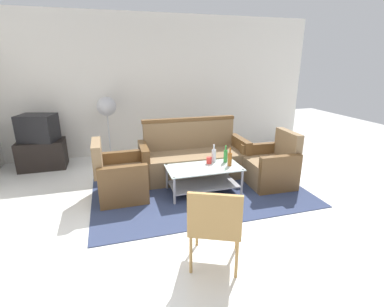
{
  "coord_description": "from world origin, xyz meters",
  "views": [
    {
      "loc": [
        -1.17,
        -3.0,
        1.91
      ],
      "look_at": [
        -0.09,
        0.68,
        0.65
      ],
      "focal_mm": 26.59,
      "sensor_mm": 36.0,
      "label": 1
    }
  ],
  "objects_px": {
    "coffee_table": "(204,175)",
    "tv_stand": "(42,154)",
    "armchair_right": "(271,167)",
    "bottle_clear": "(214,155)",
    "couch": "(193,158)",
    "wicker_chair": "(215,222)",
    "cup": "(209,160)",
    "armchair_left": "(120,178)",
    "pedestal_fan": "(107,110)",
    "bottle_brown": "(230,159)",
    "television": "(38,128)",
    "bottle_green": "(226,156)"
  },
  "relations": [
    {
      "from": "bottle_green",
      "to": "bottle_clear",
      "type": "height_order",
      "value": "bottle_clear"
    },
    {
      "from": "bottle_clear",
      "to": "couch",
      "type": "bearing_deg",
      "value": 109.81
    },
    {
      "from": "cup",
      "to": "wicker_chair",
      "type": "distance_m",
      "value": 1.79
    },
    {
      "from": "coffee_table",
      "to": "bottle_brown",
      "type": "relative_size",
      "value": 3.96
    },
    {
      "from": "cup",
      "to": "armchair_left",
      "type": "bearing_deg",
      "value": 176.49
    },
    {
      "from": "armchair_left",
      "to": "bottle_green",
      "type": "distance_m",
      "value": 1.62
    },
    {
      "from": "couch",
      "to": "coffee_table",
      "type": "relative_size",
      "value": 1.65
    },
    {
      "from": "wicker_chair",
      "to": "armchair_right",
      "type": "bearing_deg",
      "value": 70.45
    },
    {
      "from": "couch",
      "to": "armchair_left",
      "type": "xyz_separation_m",
      "value": [
        -1.25,
        -0.47,
        -0.03
      ]
    },
    {
      "from": "coffee_table",
      "to": "bottle_green",
      "type": "bearing_deg",
      "value": 14.71
    },
    {
      "from": "armchair_right",
      "to": "wicker_chair",
      "type": "relative_size",
      "value": 1.01
    },
    {
      "from": "tv_stand",
      "to": "wicker_chair",
      "type": "xyz_separation_m",
      "value": [
        2.1,
        -3.41,
        0.23
      ]
    },
    {
      "from": "bottle_clear",
      "to": "cup",
      "type": "height_order",
      "value": "bottle_clear"
    },
    {
      "from": "armchair_right",
      "to": "cup",
      "type": "relative_size",
      "value": 8.5
    },
    {
      "from": "armchair_left",
      "to": "cup",
      "type": "xyz_separation_m",
      "value": [
        1.34,
        -0.08,
        0.17
      ]
    },
    {
      "from": "armchair_left",
      "to": "armchair_right",
      "type": "xyz_separation_m",
      "value": [
        2.34,
        -0.21,
        0.0
      ]
    },
    {
      "from": "cup",
      "to": "pedestal_fan",
      "type": "distance_m",
      "value": 2.33
    },
    {
      "from": "coffee_table",
      "to": "bottle_green",
      "type": "distance_m",
      "value": 0.47
    },
    {
      "from": "couch",
      "to": "bottle_green",
      "type": "bearing_deg",
      "value": 122.69
    },
    {
      "from": "coffee_table",
      "to": "pedestal_fan",
      "type": "distance_m",
      "value": 2.4
    },
    {
      "from": "tv_stand",
      "to": "television",
      "type": "xyz_separation_m",
      "value": [
        0.0,
        0.0,
        0.5
      ]
    },
    {
      "from": "pedestal_fan",
      "to": "bottle_brown",
      "type": "bearing_deg",
      "value": -48.63
    },
    {
      "from": "armchair_left",
      "to": "armchair_right",
      "type": "relative_size",
      "value": 1.0
    },
    {
      "from": "bottle_brown",
      "to": "tv_stand",
      "type": "height_order",
      "value": "bottle_brown"
    },
    {
      "from": "bottle_clear",
      "to": "bottle_green",
      "type": "bearing_deg",
      "value": -20.31
    },
    {
      "from": "armchair_right",
      "to": "bottle_brown",
      "type": "relative_size",
      "value": 3.06
    },
    {
      "from": "couch",
      "to": "pedestal_fan",
      "type": "height_order",
      "value": "pedestal_fan"
    },
    {
      "from": "coffee_table",
      "to": "tv_stand",
      "type": "xyz_separation_m",
      "value": [
        -2.53,
        1.82,
        -0.01
      ]
    },
    {
      "from": "cup",
      "to": "wicker_chair",
      "type": "xyz_separation_m",
      "value": [
        -0.55,
        -1.71,
        0.03
      ]
    },
    {
      "from": "bottle_brown",
      "to": "tv_stand",
      "type": "relative_size",
      "value": 0.35
    },
    {
      "from": "armchair_left",
      "to": "bottle_brown",
      "type": "distance_m",
      "value": 1.64
    },
    {
      "from": "armchair_left",
      "to": "coffee_table",
      "type": "relative_size",
      "value": 0.77
    },
    {
      "from": "cup",
      "to": "television",
      "type": "height_order",
      "value": "television"
    },
    {
      "from": "bottle_green",
      "to": "coffee_table",
      "type": "bearing_deg",
      "value": -165.29
    },
    {
      "from": "bottle_clear",
      "to": "tv_stand",
      "type": "height_order",
      "value": "bottle_clear"
    },
    {
      "from": "couch",
      "to": "pedestal_fan",
      "type": "xyz_separation_m",
      "value": [
        -1.35,
        1.2,
        0.7
      ]
    },
    {
      "from": "bottle_brown",
      "to": "tv_stand",
      "type": "bearing_deg",
      "value": 147.14
    },
    {
      "from": "armchair_right",
      "to": "tv_stand",
      "type": "relative_size",
      "value": 1.06
    },
    {
      "from": "cup",
      "to": "tv_stand",
      "type": "height_order",
      "value": "tv_stand"
    },
    {
      "from": "bottle_green",
      "to": "television",
      "type": "relative_size",
      "value": 0.38
    },
    {
      "from": "coffee_table",
      "to": "bottle_brown",
      "type": "bearing_deg",
      "value": -8.96
    },
    {
      "from": "armchair_right",
      "to": "pedestal_fan",
      "type": "relative_size",
      "value": 0.67
    },
    {
      "from": "bottle_clear",
      "to": "pedestal_fan",
      "type": "height_order",
      "value": "pedestal_fan"
    },
    {
      "from": "couch",
      "to": "cup",
      "type": "xyz_separation_m",
      "value": [
        0.09,
        -0.55,
        0.14
      ]
    },
    {
      "from": "television",
      "to": "bottle_green",
      "type": "bearing_deg",
      "value": 166.26
    },
    {
      "from": "armchair_right",
      "to": "wicker_chair",
      "type": "xyz_separation_m",
      "value": [
        -1.55,
        -1.58,
        0.21
      ]
    },
    {
      "from": "cup",
      "to": "tv_stand",
      "type": "relative_size",
      "value": 0.12
    },
    {
      "from": "bottle_green",
      "to": "wicker_chair",
      "type": "height_order",
      "value": "wicker_chair"
    },
    {
      "from": "bottle_clear",
      "to": "cup",
      "type": "xyz_separation_m",
      "value": [
        -0.09,
        -0.05,
        -0.06
      ]
    },
    {
      "from": "armchair_left",
      "to": "tv_stand",
      "type": "distance_m",
      "value": 2.09
    }
  ]
}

